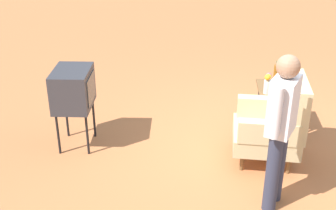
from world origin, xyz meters
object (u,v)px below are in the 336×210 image
(armchair, at_px, (275,124))
(side_table, at_px, (279,94))
(person_standing, at_px, (281,125))
(soda_can_blue, at_px, (286,82))
(flower_vase, at_px, (268,82))
(bottle_wine_green, at_px, (278,73))
(bottle_tall_amber, at_px, (276,76))
(tv_on_stand, at_px, (73,89))

(armchair, xyz_separation_m, side_table, (-0.81, 0.14, 0.03))
(person_standing, height_order, soda_can_blue, person_standing)
(person_standing, bearing_deg, flower_vase, 178.22)
(soda_can_blue, bearing_deg, flower_vase, -47.52)
(side_table, relative_size, bottle_wine_green, 1.92)
(bottle_tall_amber, relative_size, soda_can_blue, 2.46)
(bottle_tall_amber, xyz_separation_m, bottle_wine_green, (-0.09, 0.04, 0.01))
(bottle_wine_green, height_order, soda_can_blue, bottle_wine_green)
(soda_can_blue, bearing_deg, armchair, -14.53)
(side_table, distance_m, tv_on_stand, 2.68)
(bottle_wine_green, height_order, flower_vase, bottle_wine_green)
(bottle_tall_amber, xyz_separation_m, soda_can_blue, (-0.01, 0.14, -0.09))
(bottle_tall_amber, height_order, soda_can_blue, bottle_tall_amber)
(bottle_tall_amber, distance_m, soda_can_blue, 0.17)
(person_standing, bearing_deg, tv_on_stand, -112.72)
(person_standing, distance_m, flower_vase, 1.48)
(side_table, xyz_separation_m, bottle_wine_green, (-0.13, -0.02, 0.25))
(armchair, height_order, side_table, armchair)
(bottle_wine_green, bearing_deg, soda_can_blue, 54.69)
(bottle_wine_green, bearing_deg, side_table, 8.49)
(bottle_wine_green, distance_m, soda_can_blue, 0.16)
(tv_on_stand, height_order, person_standing, person_standing)
(armchair, bearing_deg, bottle_wine_green, 172.89)
(bottle_wine_green, relative_size, soda_can_blue, 2.62)
(armchair, bearing_deg, side_table, 170.48)
(side_table, relative_size, bottle_tall_amber, 2.05)
(side_table, bearing_deg, tv_on_stand, -75.16)
(person_standing, height_order, flower_vase, person_standing)
(tv_on_stand, relative_size, bottle_tall_amber, 3.43)
(armchair, xyz_separation_m, bottle_wine_green, (-0.94, 0.12, 0.28))
(tv_on_stand, bearing_deg, person_standing, 67.28)
(side_table, distance_m, flower_vase, 0.36)
(tv_on_stand, relative_size, soda_can_blue, 8.44)
(bottle_wine_green, distance_m, flower_vase, 0.37)
(armchair, height_order, person_standing, person_standing)
(bottle_wine_green, bearing_deg, tv_on_stand, -72.43)
(side_table, distance_m, soda_can_blue, 0.18)
(bottle_tall_amber, relative_size, flower_vase, 1.13)
(bottle_wine_green, relative_size, flower_vase, 1.21)
(bottle_tall_amber, bearing_deg, armchair, -5.50)
(tv_on_stand, bearing_deg, armchair, 86.98)
(person_standing, relative_size, flower_vase, 6.19)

